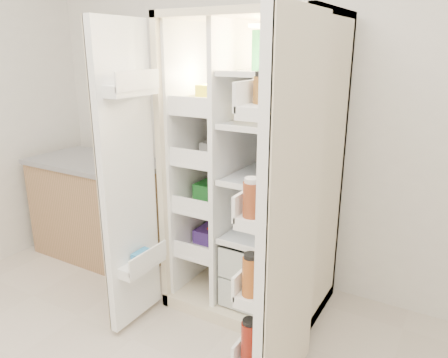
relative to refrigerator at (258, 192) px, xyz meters
The scene contains 5 objects.
wall_back 0.70m from the refrigerator, 85.18° to the left, with size 4.00×0.02×2.70m, color silver.
refrigerator is the anchor object (origin of this frame).
freezer_door 0.81m from the refrigerator, 130.42° to the right, with size 0.15×0.40×1.72m.
fridge_door 0.85m from the refrigerator, 56.26° to the right, with size 0.17×0.58×1.72m.
kitchen_counter 1.39m from the refrigerator, behind, with size 1.08×0.58×0.79m.
Camera 1 is at (1.05, -0.62, 1.60)m, focal length 34.00 mm.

